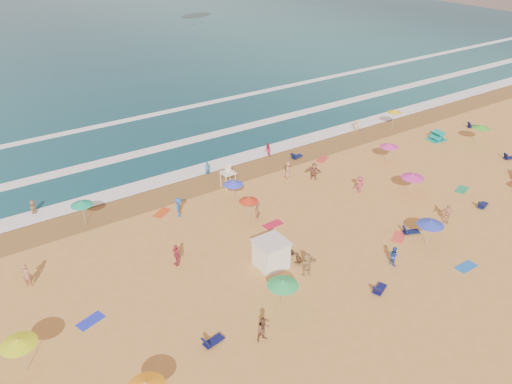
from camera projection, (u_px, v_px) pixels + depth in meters
ground at (301, 239)px, 39.20m from camera, size 220.00×220.00×0.00m
ocean at (39, 41)px, 99.95m from camera, size 220.00×140.00×0.18m
wet_sand at (220, 178)px, 48.24m from camera, size 220.00×220.00×0.00m
surf_foam at (179, 146)px, 54.57m from camera, size 200.00×18.70×0.05m
cabana at (271, 254)px, 35.76m from camera, size 2.00×2.00×2.00m
cabana_roof at (271, 242)px, 35.24m from camera, size 2.20×2.20×0.12m
bicycle at (294, 254)px, 36.75m from camera, size 0.66×1.67×0.86m
lifeguard_stand at (228, 178)px, 46.02m from camera, size 1.20×1.20×2.10m
beach_umbrellas at (314, 207)px, 39.49m from camera, size 59.52×21.67×0.75m
loungers at (395, 219)px, 41.47m from camera, size 48.47×25.96×0.34m
towels at (309, 258)px, 36.99m from camera, size 47.34×24.40×0.03m
popup_tents at (477, 153)px, 51.76m from camera, size 3.62×13.06×1.20m
beachgoers at (263, 213)px, 41.12m from camera, size 47.42×23.47×2.07m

